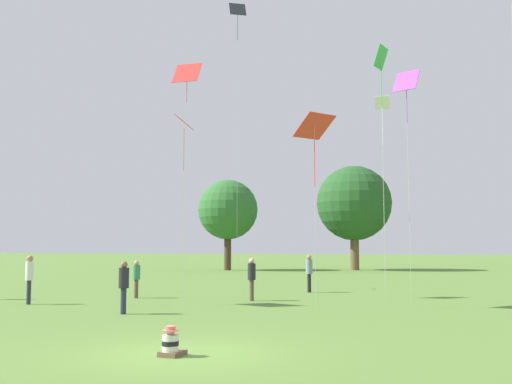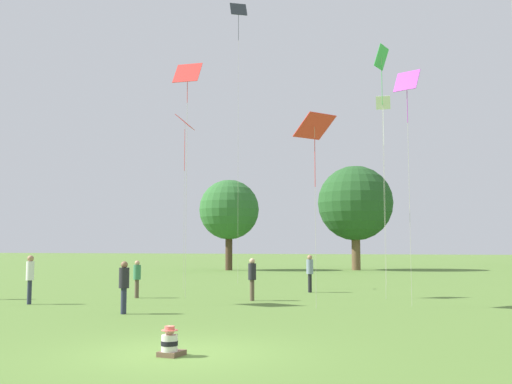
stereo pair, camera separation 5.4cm
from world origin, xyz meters
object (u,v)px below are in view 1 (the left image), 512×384
at_px(kite_5, 381,65).
at_px(distant_tree_1, 228,210).
at_px(kite_7, 314,129).
at_px(person_standing_4, 136,275).
at_px(person_standing_0, 309,270).
at_px(distant_tree_2, 354,203).
at_px(kite_0, 406,88).
at_px(kite_2, 238,21).
at_px(person_standing_6, 29,274).
at_px(person_standing_1, 124,282).
at_px(kite_8, 187,77).
at_px(person_standing_3, 252,275).
at_px(seated_toddler, 171,344).
at_px(kite_6, 382,112).
at_px(kite_9, 184,127).

height_order(kite_5, distant_tree_1, kite_5).
height_order(kite_7, distant_tree_1, distant_tree_1).
bearing_deg(person_standing_4, distant_tree_1, 42.36).
relative_size(person_standing_0, distant_tree_2, 0.18).
height_order(kite_0, kite_2, kite_2).
relative_size(person_standing_6, kite_7, 0.27).
bearing_deg(person_standing_1, kite_8, 86.04).
bearing_deg(person_standing_6, person_standing_3, -26.14).
xyz_separation_m(kite_0, kite_2, (-10.28, 10.90, 7.74)).
distance_m(person_standing_1, person_standing_3, 6.28).
bearing_deg(person_standing_3, distant_tree_1, -151.51).
xyz_separation_m(seated_toddler, distant_tree_1, (-12.77, 40.65, 5.25)).
bearing_deg(kite_7, distant_tree_2, -90.70).
bearing_deg(kite_8, kite_6, 98.01).
distance_m(person_standing_6, distant_tree_2, 37.08).
bearing_deg(person_standing_6, kite_9, 21.91).
xyz_separation_m(person_standing_1, kite_2, (-1.39, 16.12, 14.89)).
height_order(seated_toddler, kite_0, kite_0).
relative_size(seated_toddler, kite_9, 0.07).
distance_m(seated_toddler, distant_tree_1, 42.93).
bearing_deg(person_standing_1, person_standing_6, 151.28).
bearing_deg(distant_tree_1, kite_9, -76.49).
bearing_deg(kite_5, kite_8, -15.31).
relative_size(kite_2, distant_tree_2, 1.78).
relative_size(person_standing_4, kite_0, 0.18).
bearing_deg(person_standing_1, kite_2, 86.95).
relative_size(person_standing_0, distant_tree_1, 0.21).
bearing_deg(seated_toddler, person_standing_6, 145.75).
bearing_deg(kite_8, distant_tree_1, 149.10).
relative_size(kite_5, distant_tree_1, 1.30).
bearing_deg(kite_7, seated_toddler, 78.49).
distance_m(person_standing_1, kite_7, 8.59).
distance_m(kite_6, distant_tree_1, 23.77).
bearing_deg(distant_tree_1, person_standing_3, -69.22).
bearing_deg(kite_8, distant_tree_2, 127.71).
height_order(person_standing_1, kite_9, kite_9).
bearing_deg(kite_2, distant_tree_2, 94.28).
relative_size(kite_2, kite_7, 2.48).
xyz_separation_m(kite_0, kite_6, (-1.73, 11.38, 1.66)).
xyz_separation_m(seated_toddler, distant_tree_2, (-1.67, 44.20, 5.87)).
bearing_deg(person_standing_4, seated_toddler, -118.60).
relative_size(kite_2, kite_8, 1.67).
distance_m(person_standing_0, kite_7, 9.04).
bearing_deg(kite_9, person_standing_1, -128.98).
bearing_deg(person_standing_4, kite_0, -60.62).
bearing_deg(person_standing_3, kite_8, -88.69).
height_order(kite_7, kite_8, kite_8).
height_order(person_standing_6, kite_9, kite_9).
relative_size(person_standing_0, kite_2, 0.10).
bearing_deg(person_standing_1, kite_9, 95.37).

